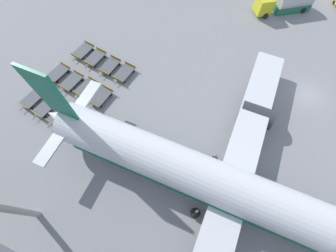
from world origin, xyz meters
TOP-DOWN VIEW (x-y plane):
  - ground_plane at (0.00, 0.00)m, footprint 500.00×500.00m
  - airplane at (16.95, -5.59)m, footprint 38.76×45.95m
  - fuel_tanker_primary at (-16.03, -5.98)m, footprint 7.19×9.05m
  - baggage_dolly_row_near_col_a at (5.10, -31.92)m, footprint 3.87×2.29m
  - baggage_dolly_row_near_col_b at (9.97, -32.95)m, footprint 3.88×2.37m
  - baggage_dolly_row_near_col_c at (14.78, -33.53)m, footprint 3.88×2.36m
  - baggage_dolly_row_mid_a_col_a at (5.59, -29.57)m, footprint 3.87×2.26m
  - baggage_dolly_row_mid_a_col_b at (10.49, -30.36)m, footprint 3.87×2.31m
  - baggage_dolly_row_mid_a_col_c at (15.18, -31.15)m, footprint 3.88×2.42m
  - baggage_dolly_row_mid_b_col_a at (6.11, -26.88)m, footprint 3.86×2.22m
  - baggage_dolly_row_mid_b_col_b at (10.66, -27.94)m, footprint 3.88×2.41m
  - baggage_dolly_row_mid_b_col_c at (15.49, -28.73)m, footprint 3.88×2.40m
  - baggage_dolly_row_far_col_a at (6.43, -24.40)m, footprint 3.87×2.26m
  - baggage_dolly_row_far_col_b at (11.16, -25.41)m, footprint 3.87×2.26m
  - baggage_dolly_row_far_col_c at (15.96, -26.16)m, footprint 3.86×2.20m
  - stand_guidance_stripe at (14.02, -15.30)m, footprint 0.69×28.72m

SIDE VIEW (x-z plane):
  - ground_plane at x=0.00m, z-range 0.00..0.00m
  - stand_guidance_stripe at x=14.02m, z-range 0.00..0.01m
  - baggage_dolly_row_near_col_a at x=5.10m, z-range 0.03..0.95m
  - baggage_dolly_row_near_col_b at x=9.97m, z-range 0.03..0.95m
  - baggage_dolly_row_near_col_c at x=14.78m, z-range 0.03..0.95m
  - baggage_dolly_row_mid_a_col_a at x=5.59m, z-range 0.03..0.95m
  - baggage_dolly_row_mid_a_col_b at x=10.49m, z-range 0.03..0.95m
  - baggage_dolly_row_mid_a_col_c at x=15.18m, z-range 0.03..0.95m
  - baggage_dolly_row_mid_b_col_a at x=6.11m, z-range 0.03..0.95m
  - baggage_dolly_row_mid_b_col_b at x=10.66m, z-range 0.03..0.95m
  - baggage_dolly_row_mid_b_col_c at x=15.49m, z-range 0.03..0.95m
  - baggage_dolly_row_far_col_a at x=6.43m, z-range 0.03..0.95m
  - baggage_dolly_row_far_col_b at x=11.16m, z-range 0.03..0.95m
  - baggage_dolly_row_far_col_c at x=15.96m, z-range 0.03..0.95m
  - fuel_tanker_primary at x=-16.03m, z-range -0.23..3.06m
  - airplane at x=16.95m, z-range -2.98..9.15m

